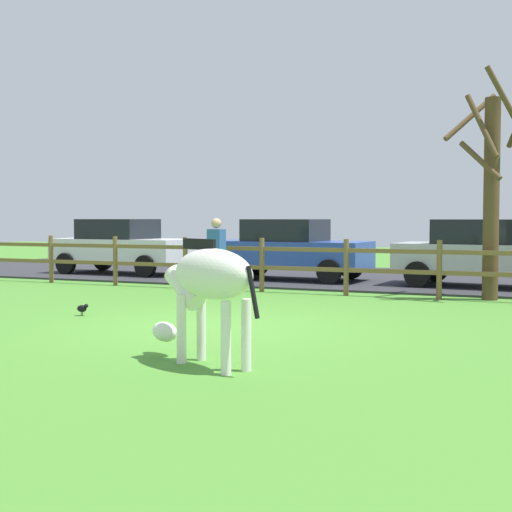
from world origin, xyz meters
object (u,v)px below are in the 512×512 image
bare_tree (491,186)px  parked_car_blue (290,249)px  zebra (208,283)px  crow_on_grass (82,308)px  parked_car_silver (484,253)px  visitor_near_fence (216,252)px  parked_car_white (122,246)px

bare_tree → parked_car_blue: bearing=155.3°
zebra → crow_on_grass: (-3.83, 2.85, -0.80)m
zebra → crow_on_grass: size_ratio=8.36×
zebra → parked_car_silver: (1.86, 10.30, -0.08)m
parked_car_blue → visitor_near_fence: 3.48m
bare_tree → zebra: size_ratio=2.55×
parked_car_white → parked_car_silver: same height
parked_car_blue → visitor_near_fence: size_ratio=2.48×
visitor_near_fence → bare_tree: bearing=11.0°
parked_car_blue → parked_car_silver: size_ratio=0.99×
zebra → visitor_near_fence: bearing=115.8°
bare_tree → zebra: 8.43m
parked_car_silver → zebra: bearing=-100.3°
bare_tree → crow_on_grass: 8.24m
bare_tree → parked_car_blue: size_ratio=1.13×
parked_car_blue → parked_car_silver: 4.82m
zebra → parked_car_blue: parked_car_blue is taller
crow_on_grass → parked_car_silver: (5.70, 7.45, 0.72)m
parked_car_blue → visitor_near_fence: bearing=-96.5°
parked_car_white → bare_tree: bearing=-12.9°
bare_tree → parked_car_white: 10.67m
crow_on_grass → parked_car_blue: (0.87, 7.55, 0.72)m
crow_on_grass → parked_car_blue: bearing=83.4°
crow_on_grass → parked_car_silver: 9.40m
crow_on_grass → parked_car_silver: size_ratio=0.05×
crow_on_grass → visitor_near_fence: bearing=83.3°
crow_on_grass → visitor_near_fence: (0.48, 4.09, 0.78)m
parked_car_silver → bare_tree: bearing=-81.2°
parked_car_blue → crow_on_grass: bearing=-96.6°
parked_car_silver → visitor_near_fence: visitor_near_fence is taller
zebra → parked_car_white: 13.17m
bare_tree → crow_on_grass: size_ratio=21.36×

